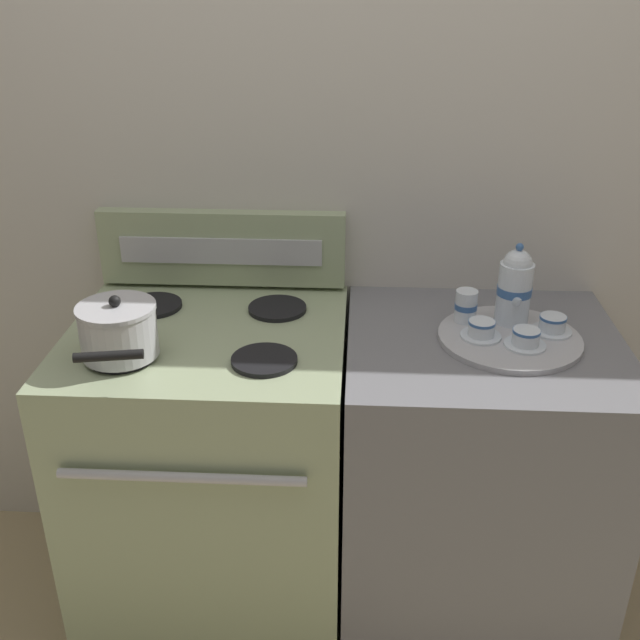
{
  "coord_description": "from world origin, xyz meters",
  "views": [
    {
      "loc": [
        0.04,
        -1.69,
        1.77
      ],
      "look_at": [
        -0.05,
        -0.07,
        0.97
      ],
      "focal_mm": 42.0,
      "sensor_mm": 36.0,
      "label": 1
    }
  ],
  "objects_px": {
    "teacup_right": "(526,338)",
    "teapot": "(515,286)",
    "saucepan": "(118,330)",
    "teacup_front": "(552,324)",
    "serving_tray": "(509,338)",
    "teacup_left": "(481,329)",
    "creamer_jug": "(466,306)",
    "stove": "(215,473)"
  },
  "relations": [
    {
      "from": "saucepan",
      "to": "creamer_jug",
      "type": "relative_size",
      "value": 3.29
    },
    {
      "from": "teacup_right",
      "to": "teapot",
      "type": "bearing_deg",
      "value": 94.74
    },
    {
      "from": "teapot",
      "to": "creamer_jug",
      "type": "xyz_separation_m",
      "value": [
        -0.12,
        -0.0,
        -0.06
      ]
    },
    {
      "from": "serving_tray",
      "to": "teacup_front",
      "type": "distance_m",
      "value": 0.12
    },
    {
      "from": "saucepan",
      "to": "teapot",
      "type": "bearing_deg",
      "value": 13.43
    },
    {
      "from": "teacup_right",
      "to": "teacup_front",
      "type": "xyz_separation_m",
      "value": [
        0.08,
        0.08,
        0.0
      ]
    },
    {
      "from": "teacup_left",
      "to": "stove",
      "type": "bearing_deg",
      "value": 179.14
    },
    {
      "from": "teapot",
      "to": "teacup_front",
      "type": "height_order",
      "value": "teapot"
    },
    {
      "from": "creamer_jug",
      "to": "saucepan",
      "type": "bearing_deg",
      "value": -164.88
    },
    {
      "from": "serving_tray",
      "to": "teacup_front",
      "type": "bearing_deg",
      "value": 14.27
    },
    {
      "from": "saucepan",
      "to": "stove",
      "type": "bearing_deg",
      "value": 40.63
    },
    {
      "from": "stove",
      "to": "teacup_right",
      "type": "xyz_separation_m",
      "value": [
        0.8,
        -0.05,
        0.48
      ]
    },
    {
      "from": "teacup_left",
      "to": "saucepan",
      "type": "bearing_deg",
      "value": -171.08
    },
    {
      "from": "teapot",
      "to": "creamer_jug",
      "type": "height_order",
      "value": "teapot"
    },
    {
      "from": "stove",
      "to": "teacup_left",
      "type": "height_order",
      "value": "teacup_left"
    },
    {
      "from": "stove",
      "to": "teacup_front",
      "type": "bearing_deg",
      "value": 1.82
    },
    {
      "from": "teapot",
      "to": "teacup_left",
      "type": "distance_m",
      "value": 0.15
    },
    {
      "from": "teapot",
      "to": "serving_tray",
      "type": "bearing_deg",
      "value": -101.09
    },
    {
      "from": "teacup_front",
      "to": "teacup_right",
      "type": "bearing_deg",
      "value": -135.2
    },
    {
      "from": "saucepan",
      "to": "serving_tray",
      "type": "bearing_deg",
      "value": 8.88
    },
    {
      "from": "stove",
      "to": "serving_tray",
      "type": "distance_m",
      "value": 0.9
    },
    {
      "from": "stove",
      "to": "teacup_right",
      "type": "height_order",
      "value": "teacup_right"
    },
    {
      "from": "teacup_left",
      "to": "teacup_front",
      "type": "xyz_separation_m",
      "value": [
        0.18,
        0.04,
        0.0
      ]
    },
    {
      "from": "stove",
      "to": "teacup_front",
      "type": "xyz_separation_m",
      "value": [
        0.88,
        0.03,
        0.48
      ]
    },
    {
      "from": "saucepan",
      "to": "teacup_front",
      "type": "xyz_separation_m",
      "value": [
        1.05,
        0.17,
        -0.04
      ]
    },
    {
      "from": "teapot",
      "to": "teacup_left",
      "type": "bearing_deg",
      "value": -134.17
    },
    {
      "from": "saucepan",
      "to": "teacup_right",
      "type": "distance_m",
      "value": 0.98
    },
    {
      "from": "teacup_left",
      "to": "creamer_jug",
      "type": "distance_m",
      "value": 0.1
    },
    {
      "from": "stove",
      "to": "teacup_left",
      "type": "bearing_deg",
      "value": -0.86
    },
    {
      "from": "stove",
      "to": "teapot",
      "type": "height_order",
      "value": "teapot"
    },
    {
      "from": "stove",
      "to": "serving_tray",
      "type": "bearing_deg",
      "value": 0.04
    },
    {
      "from": "teacup_front",
      "to": "saucepan",
      "type": "bearing_deg",
      "value": -170.55
    },
    {
      "from": "stove",
      "to": "creamer_jug",
      "type": "relative_size",
      "value": 10.69
    },
    {
      "from": "saucepan",
      "to": "teapot",
      "type": "height_order",
      "value": "teapot"
    },
    {
      "from": "teacup_right",
      "to": "stove",
      "type": "bearing_deg",
      "value": 176.24
    },
    {
      "from": "saucepan",
      "to": "teacup_right",
      "type": "height_order",
      "value": "saucepan"
    },
    {
      "from": "stove",
      "to": "creamer_jug",
      "type": "bearing_deg",
      "value": 6.83
    },
    {
      "from": "teacup_right",
      "to": "creamer_jug",
      "type": "relative_size",
      "value": 1.2
    },
    {
      "from": "teapot",
      "to": "teacup_front",
      "type": "relative_size",
      "value": 2.12
    },
    {
      "from": "stove",
      "to": "creamer_jug",
      "type": "height_order",
      "value": "creamer_jug"
    },
    {
      "from": "stove",
      "to": "teapot",
      "type": "relative_size",
      "value": 4.21
    },
    {
      "from": "teacup_left",
      "to": "teacup_right",
      "type": "height_order",
      "value": "same"
    }
  ]
}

